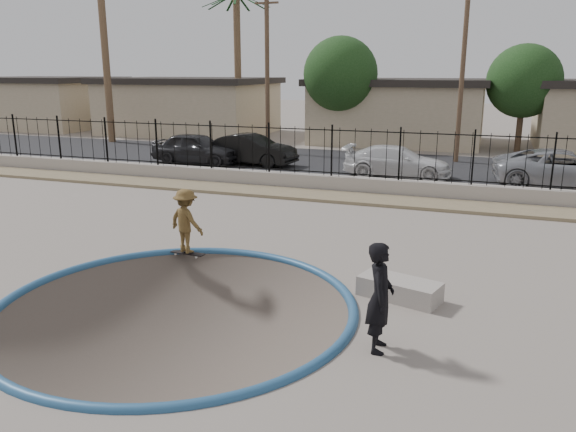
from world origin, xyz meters
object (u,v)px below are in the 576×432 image
Objects in this scene: concrete_ledge at (399,289)px; car_d at (564,169)px; skateboard at (188,253)px; car_b at (251,150)px; car_a at (197,148)px; car_c at (397,162)px; videographer at (380,297)px; skater at (186,225)px.

concrete_ledge is 13.76m from car_d.
car_b is at bearing 110.65° from skateboard.
car_b is (-3.86, 12.97, 0.69)m from skateboard.
concrete_ledge is (5.33, -0.94, 0.14)m from skateboard.
car_c is (9.66, -0.28, -0.09)m from car_a.
car_b is at bearing 81.08° from car_d.
concrete_ledge is (0.00, 2.24, -0.71)m from videographer.
skater is at bearing 136.29° from car_d.
skateboard is 13.98m from car_a.
concrete_ledge is at bearing -141.30° from car_b.
videographer is at bearing -145.12° from car_b.
videographer is at bearing -90.00° from concrete_ledge.
videographer is 0.42× the size of car_b.
car_c is at bearing 1.08° from videographer.
videographer is 15.44m from car_c.
concrete_ledge is 13.22m from car_c.
car_a is (-11.78, 15.57, -0.13)m from videographer.
car_a is 16.05m from car_d.
concrete_ledge is at bearing -171.46° from car_c.
videographer reaches higher than car_d.
skater reaches higher than skateboard.
car_d is (16.05, -0.25, -0.02)m from car_a.
car_c is at bearing 99.23° from concrete_ledge.
skater is at bearing 52.33° from videographer.
skater is 5.44m from concrete_ledge.
videographer is 15.90m from car_d.
skater is at bearing 164.46° from car_c.
car_a is 1.00× the size of car_b.
car_a is (-6.45, 12.38, 0.72)m from skateboard.
car_c is at bearing 79.22° from skateboard.
car_d is (6.39, 0.03, 0.07)m from car_c.
car_c is at bearing -91.73° from car_b.
videographer is at bearing -142.17° from car_a.
skateboard is at bearing -151.77° from car_a.
car_b is at bearing -76.60° from car_a.
videographer reaches higher than skateboard.
skater is 15.47m from car_d.
car_b is 0.98× the size of car_c.
skater is at bearing 170.00° from concrete_ledge.
skater is 12.52m from car_c.
car_a is at bearing 87.65° from car_c.
skateboard is at bearing 170.00° from concrete_ledge.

